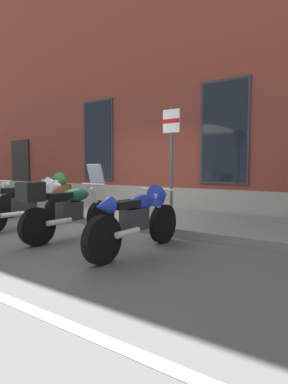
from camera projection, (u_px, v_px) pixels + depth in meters
ground_plane at (88, 225)px, 6.78m from camera, size 140.00×140.00×0.00m
sidewalk at (125, 214)px, 7.85m from camera, size 26.72×2.61×0.15m
brick_pub_facade at (200, 82)px, 11.07m from camera, size 20.72×6.19×8.52m
motorcycle_white_sport at (30, 201)px, 6.35m from camera, size 0.62×2.04×1.04m
motorcycle_green_touring at (67, 208)px, 5.38m from camera, size 0.62×1.98×1.31m
motorcycle_blue_sport at (140, 215)px, 4.63m from camera, size 0.62×2.08×0.98m
parking_sign at (171, 149)px, 6.04m from camera, size 0.36×0.07×2.23m
barrel_planter at (60, 192)px, 8.68m from camera, size 0.67×0.67×0.96m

